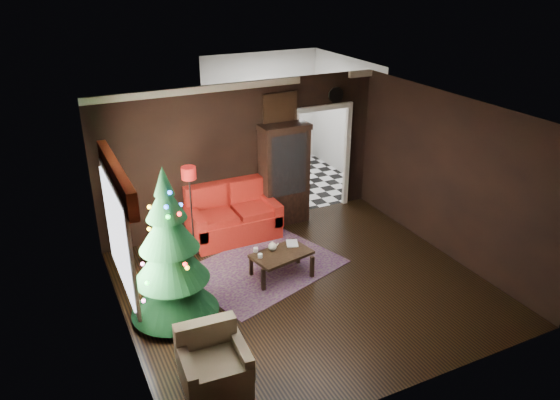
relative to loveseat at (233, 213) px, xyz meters
name	(u,v)px	position (x,y,z in m)	size (l,w,h in m)	color
floor	(305,286)	(0.40, -2.05, -0.50)	(5.50, 5.50, 0.00)	black
ceiling	(308,115)	(0.40, -2.05, 2.30)	(5.50, 5.50, 0.00)	white
wall_back	(243,156)	(0.40, 0.45, 0.90)	(5.50, 5.50, 0.00)	black
wall_front	(414,293)	(0.40, -4.55, 0.90)	(5.50, 5.50, 0.00)	black
wall_left	(118,246)	(-2.35, -2.05, 0.90)	(5.50, 5.50, 0.00)	black
wall_right	(449,177)	(3.15, -2.05, 0.90)	(5.50, 5.50, 0.00)	black
doorway	(321,161)	(2.10, 0.45, 0.55)	(1.10, 0.10, 2.10)	white
left_window	(118,236)	(-2.31, -1.85, 0.95)	(0.05, 1.60, 1.40)	white
valance	(116,177)	(-2.23, -1.85, 1.77)	(0.12, 2.10, 0.35)	maroon
kitchen_floor	(288,183)	(2.10, 1.95, -0.50)	(3.00, 3.00, 0.00)	white
kitchen_window	(262,98)	(2.10, 3.40, 1.20)	(0.70, 0.06, 0.70)	white
rug	(263,268)	(0.04, -1.25, -0.49)	(2.47, 1.79, 0.01)	#3A3035
loveseat	(233,213)	(0.00, 0.00, 0.00)	(1.70, 0.90, 1.00)	#9F0706
curio_cabinet	(284,176)	(1.15, 0.22, 0.45)	(0.90, 0.45, 1.90)	black
floor_lamp	(191,210)	(-0.85, -0.24, 0.33)	(0.27, 0.27, 1.59)	black
christmas_tree	(170,254)	(-1.66, -1.92, 0.55)	(1.26, 1.26, 2.41)	black
armchair	(214,363)	(-1.64, -3.61, -0.04)	(0.78, 0.78, 0.80)	tan
coffee_table	(281,264)	(0.20, -1.62, -0.27)	(0.95, 0.57, 0.43)	black
teapot	(272,246)	(0.10, -1.48, 0.01)	(0.16, 0.16, 0.15)	silver
cup_a	(256,250)	(-0.16, -1.39, -0.03)	(0.08, 0.08, 0.07)	white
cup_b	(260,256)	(-0.17, -1.60, -0.03)	(0.08, 0.08, 0.07)	white
book	(287,237)	(0.40, -1.39, 0.07)	(0.19, 0.02, 0.26)	#7D6553
wall_clock	(336,95)	(2.35, 0.40, 1.88)	(0.32, 0.32, 0.06)	white
painting	(280,108)	(1.15, 0.41, 1.75)	(0.62, 0.05, 0.52)	#A26F3D
kitchen_counter	(266,150)	(2.10, 3.15, -0.05)	(1.80, 0.60, 0.90)	silver
kitchen_table	(282,174)	(1.80, 1.65, -0.12)	(0.70, 0.70, 0.75)	brown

